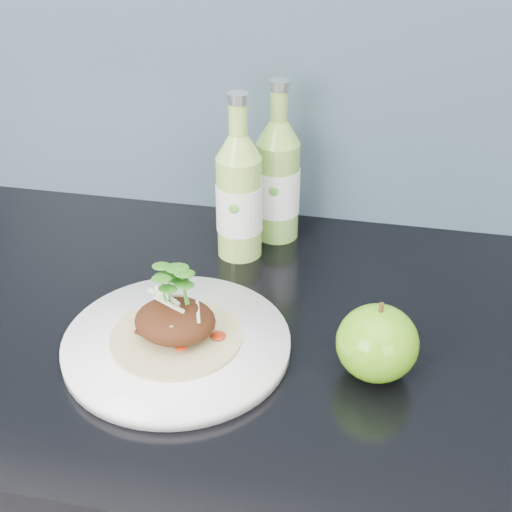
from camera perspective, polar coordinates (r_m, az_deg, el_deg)
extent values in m
cylinder|color=white|center=(0.82, -6.35, -7.01)|extent=(0.29, 0.29, 0.02)
cylinder|color=tan|center=(0.82, -6.39, -6.47)|extent=(0.15, 0.15, 0.00)
ellipsoid|color=#4B220E|center=(0.80, -6.48, -5.19)|extent=(0.09, 0.08, 0.04)
ellipsoid|color=#5B9710|center=(0.78, 9.68, -6.88)|extent=(0.10, 0.10, 0.08)
cylinder|color=#472D14|center=(0.75, 9.98, -4.20)|extent=(0.01, 0.00, 0.01)
cylinder|color=#9DC853|center=(0.97, -1.35, 3.93)|extent=(0.08, 0.08, 0.14)
cone|color=#9DC853|center=(0.93, -1.41, 8.75)|extent=(0.06, 0.06, 0.03)
cylinder|color=#9DC853|center=(0.91, -1.44, 10.89)|extent=(0.02, 0.02, 0.04)
cylinder|color=silver|center=(0.90, -1.47, 12.51)|extent=(0.03, 0.03, 0.01)
cylinder|color=white|center=(0.97, -1.35, 3.95)|extent=(0.08, 0.08, 0.07)
ellipsoid|color=#59A533|center=(0.93, -1.79, 3.80)|extent=(0.01, 0.00, 0.01)
cylinder|color=#81B34A|center=(1.01, 1.74, 5.27)|extent=(0.06, 0.06, 0.14)
cone|color=#81B34A|center=(0.98, 1.82, 9.91)|extent=(0.06, 0.06, 0.03)
cylinder|color=#81B34A|center=(0.96, 1.86, 11.96)|extent=(0.02, 0.02, 0.04)
cylinder|color=silver|center=(0.95, 1.89, 13.51)|extent=(0.03, 0.03, 0.01)
cylinder|color=white|center=(1.01, 1.74, 5.29)|extent=(0.07, 0.07, 0.07)
ellipsoid|color=#59A533|center=(0.98, 1.42, 5.19)|extent=(0.01, 0.00, 0.01)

